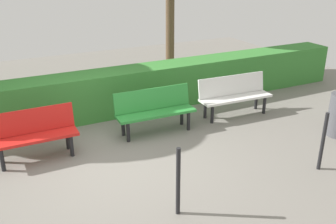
% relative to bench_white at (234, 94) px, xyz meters
% --- Properties ---
extents(ground_plane, '(16.00, 16.00, 0.00)m').
position_rel_bench_white_xyz_m(ground_plane, '(2.99, 0.75, -0.48)').
color(ground_plane, gray).
extents(bench_white, '(1.65, 0.54, 0.86)m').
position_rel_bench_white_xyz_m(bench_white, '(0.00, 0.00, 0.00)').
color(bench_white, white).
rests_on(bench_white, ground_plane).
extents(bench_green, '(1.59, 0.51, 0.86)m').
position_rel_bench_white_xyz_m(bench_green, '(1.91, 0.02, -0.00)').
color(bench_green, '#2D8C38').
rests_on(bench_green, ground_plane).
extents(bench_red, '(1.43, 0.45, 0.86)m').
position_rel_bench_white_xyz_m(bench_red, '(4.20, 0.08, -0.00)').
color(bench_red, red).
rests_on(bench_red, ground_plane).
extents(hedge_row, '(11.49, 0.74, 0.97)m').
position_rel_bench_white_xyz_m(hedge_row, '(2.04, -1.25, 0.00)').
color(hedge_row, '#387F33').
rests_on(hedge_row, ground_plane).
extents(railing_post_near, '(0.06, 0.06, 1.00)m').
position_rel_bench_white_xyz_m(railing_post_near, '(0.11, 2.57, 0.02)').
color(railing_post_near, black).
rests_on(railing_post_near, ground_plane).
extents(railing_post_mid, '(0.06, 0.06, 1.00)m').
position_rel_bench_white_xyz_m(railing_post_mid, '(2.74, 2.57, 0.02)').
color(railing_post_mid, black).
rests_on(railing_post_mid, ground_plane).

